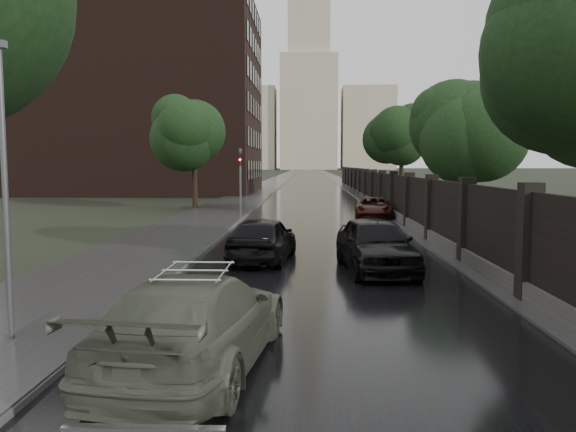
# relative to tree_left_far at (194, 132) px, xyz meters

# --- Properties ---
(ground) EXTENTS (800.00, 800.00, 0.00)m
(ground) POSITION_rel_tree_left_far_xyz_m (8.00, -30.00, -5.24)
(ground) COLOR black
(ground) RESTS_ON ground
(road) EXTENTS (8.00, 420.00, 0.02)m
(road) POSITION_rel_tree_left_far_xyz_m (8.00, 160.00, -5.23)
(road) COLOR black
(road) RESTS_ON ground
(sidewalk_left) EXTENTS (4.00, 420.00, 0.16)m
(sidewalk_left) POSITION_rel_tree_left_far_xyz_m (2.00, 160.00, -5.16)
(sidewalk_left) COLOR #2D2D2D
(sidewalk_left) RESTS_ON ground
(verge_right) EXTENTS (3.00, 420.00, 0.08)m
(verge_right) POSITION_rel_tree_left_far_xyz_m (13.50, 160.00, -5.20)
(verge_right) COLOR #2D2D2D
(verge_right) RESTS_ON ground
(fence_right) EXTENTS (0.45, 75.72, 2.70)m
(fence_right) POSITION_rel_tree_left_far_xyz_m (12.60, 2.01, -4.23)
(fence_right) COLOR #383533
(fence_right) RESTS_ON ground
(tree_left_far) EXTENTS (4.25, 4.25, 7.39)m
(tree_left_far) POSITION_rel_tree_left_far_xyz_m (0.00, 0.00, 0.00)
(tree_left_far) COLOR black
(tree_left_far) RESTS_ON ground
(tree_right_b) EXTENTS (4.08, 4.08, 7.01)m
(tree_right_b) POSITION_rel_tree_left_far_xyz_m (15.50, -8.00, -0.29)
(tree_right_b) COLOR black
(tree_right_b) RESTS_ON ground
(tree_right_c) EXTENTS (4.08, 4.08, 7.01)m
(tree_right_c) POSITION_rel_tree_left_far_xyz_m (15.50, 10.00, -0.29)
(tree_right_c) COLOR black
(tree_right_c) RESTS_ON ground
(lamp_post) EXTENTS (0.25, 0.12, 5.11)m
(lamp_post) POSITION_rel_tree_left_far_xyz_m (2.60, -28.50, -2.57)
(lamp_post) COLOR #59595E
(lamp_post) RESTS_ON ground
(traffic_light) EXTENTS (0.16, 0.32, 4.00)m
(traffic_light) POSITION_rel_tree_left_far_xyz_m (3.70, -5.01, -2.84)
(traffic_light) COLOR #59595E
(traffic_light) RESTS_ON ground
(brick_building) EXTENTS (24.00, 18.00, 20.00)m
(brick_building) POSITION_rel_tree_left_far_xyz_m (-10.00, 22.00, 4.76)
(brick_building) COLOR black
(brick_building) RESTS_ON ground
(stalinist_tower) EXTENTS (92.00, 30.00, 159.00)m
(stalinist_tower) POSITION_rel_tree_left_far_xyz_m (8.00, 270.00, 33.14)
(stalinist_tower) COLOR tan
(stalinist_tower) RESTS_ON ground
(volga_sedan) EXTENTS (2.66, 5.27, 1.47)m
(volga_sedan) POSITION_rel_tree_left_far_xyz_m (5.94, -29.39, -4.51)
(volga_sedan) COLOR #525645
(volga_sedan) RESTS_ON ground
(hatchback_left) EXTENTS (2.22, 4.48, 1.47)m
(hatchback_left) POSITION_rel_tree_left_far_xyz_m (6.20, -19.90, -4.51)
(hatchback_left) COLOR black
(hatchback_left) RESTS_ON ground
(car_right_near) EXTENTS (2.31, 4.81, 1.58)m
(car_right_near) POSITION_rel_tree_left_far_xyz_m (9.60, -21.48, -4.45)
(car_right_near) COLOR black
(car_right_near) RESTS_ON ground
(car_right_far) EXTENTS (2.47, 4.61, 1.23)m
(car_right_far) POSITION_rel_tree_left_far_xyz_m (11.40, -5.56, -4.63)
(car_right_far) COLOR black
(car_right_far) RESTS_ON ground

